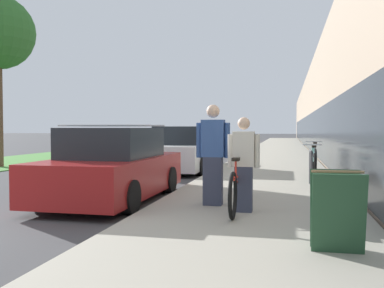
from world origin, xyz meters
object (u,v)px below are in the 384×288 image
person_bystander (213,155)px  bike_rack_hoop (311,164)px  vintage_roadster_curbside (184,151)px  person_rider (244,164)px  tandem_bicycle (240,185)px  sandwich_board_sign (337,210)px  parked_sedan_curbside (113,168)px  cruiser_bike_nearest (313,165)px  cruiser_bike_middle (314,158)px

person_bystander → bike_rack_hoop: bearing=59.2°
vintage_roadster_curbside → person_rider: bearing=-69.3°
tandem_bicycle → bike_rack_hoop: bearing=67.5°
person_rider → sandwich_board_sign: person_rider is taller
parked_sedan_curbside → sandwich_board_sign: bearing=-38.3°
sandwich_board_sign → vintage_roadster_curbside: 10.31m
cruiser_bike_nearest → bike_rack_hoop: bearing=-95.7°
parked_sedan_curbside → bike_rack_hoop: bearing=30.9°
sandwich_board_sign → parked_sedan_curbside: parked_sedan_curbside is taller
person_rider → bike_rack_hoop: bearing=70.9°
tandem_bicycle → sandwich_board_sign: size_ratio=3.11×
cruiser_bike_nearest → parked_sedan_curbside: parked_sedan_curbside is taller
cruiser_bike_middle → parked_sedan_curbside: (-4.32, -6.09, 0.17)m
person_bystander → cruiser_bike_nearest: person_bystander is taller
bike_rack_hoop → cruiser_bike_nearest: 1.24m
tandem_bicycle → vintage_roadster_curbside: 7.62m
vintage_roadster_curbside → tandem_bicycle: bearing=-69.0°
tandem_bicycle → parked_sedan_curbside: parked_sedan_curbside is taller
person_bystander → parked_sedan_curbside: bearing=162.9°
tandem_bicycle → vintage_roadster_curbside: (-2.73, 7.11, 0.20)m
person_bystander → bike_rack_hoop: person_bystander is taller
bike_rack_hoop → cruiser_bike_nearest: cruiser_bike_nearest is taller
bike_rack_hoop → sandwich_board_sign: sandwich_board_sign is taller
tandem_bicycle → cruiser_bike_nearest: 4.68m
person_bystander → cruiser_bike_middle: (2.13, 6.77, -0.50)m
person_bystander → vintage_roadster_curbside: 7.33m
person_rider → vintage_roadster_curbside: (-2.83, 7.47, -0.19)m
person_bystander → sandwich_board_sign: bearing=-53.7°
cruiser_bike_nearest → sandwich_board_sign: (-0.12, -6.81, 0.06)m
sandwich_board_sign → vintage_roadster_curbside: (-4.07, 9.48, 0.13)m
bike_rack_hoop → cruiser_bike_middle: size_ratio=0.46×
person_rider → person_bystander: (-0.59, 0.50, 0.12)m
bike_rack_hoop → parked_sedan_curbside: parked_sedan_curbside is taller
parked_sedan_curbside → person_rider: bearing=-22.9°
cruiser_bike_nearest → sandwich_board_sign: bearing=-91.0°
cruiser_bike_nearest → sandwich_board_sign: size_ratio=2.03×
cruiser_bike_middle → parked_sedan_curbside: parked_sedan_curbside is taller
cruiser_bike_middle → vintage_roadster_curbside: size_ratio=0.39×
tandem_bicycle → person_bystander: (-0.50, 0.14, 0.51)m
cruiser_bike_nearest → cruiser_bike_middle: 2.46m
person_rider → cruiser_bike_middle: 7.43m
cruiser_bike_middle → sandwich_board_sign: 9.27m
tandem_bicycle → cruiser_bike_nearest: size_ratio=1.54×
tandem_bicycle → vintage_roadster_curbside: size_ratio=0.58×
tandem_bicycle → sandwich_board_sign: tandem_bicycle is taller
cruiser_bike_nearest → parked_sedan_curbside: (-4.15, -3.63, 0.17)m
tandem_bicycle → cruiser_bike_middle: size_ratio=1.51×
person_bystander → cruiser_bike_middle: person_bystander is taller
person_bystander → cruiser_bike_nearest: bearing=65.6°
person_rider → person_bystander: bearing=140.0°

